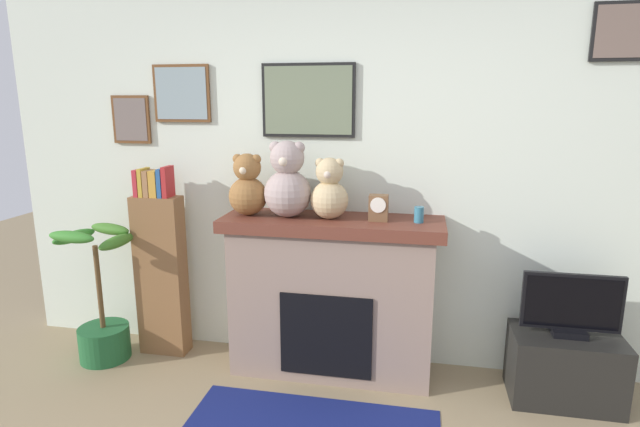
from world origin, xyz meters
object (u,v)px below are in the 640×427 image
object	(u,v)px
teddy_bear_tan	(329,191)
tv_stand	(564,367)
fireplace	(332,295)
teddy_bear_cream	(248,188)
bookshelf	(161,269)
mantel_clock	(378,208)
candle_jar	(419,215)
potted_plant	(102,314)
teddy_bear_brown	(288,183)
television	(571,306)

from	to	relation	value
teddy_bear_tan	tv_stand	bearing A→B (deg)	-2.16
teddy_bear_tan	fireplace	bearing A→B (deg)	49.01
teddy_bear_cream	teddy_bear_tan	distance (m)	0.56
bookshelf	mantel_clock	world-z (taller)	bookshelf
candle_jar	teddy_bear_cream	world-z (taller)	teddy_bear_cream
potted_plant	mantel_clock	size ratio (longest dim) A/B	6.01
potted_plant	teddy_bear_cream	bearing A→B (deg)	8.03
teddy_bear_brown	teddy_bear_tan	xyz separation A→B (m)	(0.28, 0.00, -0.05)
tv_stand	teddy_bear_brown	distance (m)	2.11
bookshelf	tv_stand	xyz separation A→B (m)	(2.77, -0.10, -0.43)
mantel_clock	teddy_bear_cream	bearing A→B (deg)	179.94
television	teddy_bear_tan	bearing A→B (deg)	177.78
fireplace	potted_plant	size ratio (longest dim) A/B	1.44
potted_plant	television	xyz separation A→B (m)	(3.15, 0.09, 0.28)
mantel_clock	teddy_bear_tan	size ratio (longest dim) A/B	0.42
teddy_bear_brown	teddy_bear_tan	bearing A→B (deg)	0.03
teddy_bear_cream	bookshelf	bearing A→B (deg)	176.51
television	mantel_clock	distance (m)	1.32
fireplace	candle_jar	distance (m)	0.82
mantel_clock	teddy_bear_tan	distance (m)	0.33
teddy_bear_cream	teddy_bear_brown	size ratio (longest dim) A/B	0.82
potted_plant	teddy_bear_tan	world-z (taller)	teddy_bear_tan
television	candle_jar	xyz separation A→B (m)	(-0.94, 0.06, 0.52)
potted_plant	tv_stand	size ratio (longest dim) A/B	1.56
teddy_bear_cream	teddy_bear_brown	world-z (taller)	teddy_bear_brown
potted_plant	teddy_bear_cream	xyz separation A→B (m)	(1.08, 0.15, 0.94)
mantel_clock	teddy_bear_cream	xyz separation A→B (m)	(-0.88, 0.00, 0.10)
bookshelf	television	bearing A→B (deg)	-2.10
fireplace	mantel_clock	size ratio (longest dim) A/B	8.66
bookshelf	television	size ratio (longest dim) A/B	2.42
fireplace	television	world-z (taller)	fireplace
television	teddy_bear_cream	bearing A→B (deg)	178.38
mantel_clock	teddy_bear_tan	world-z (taller)	teddy_bear_tan
bookshelf	candle_jar	world-z (taller)	bookshelf
fireplace	teddy_bear_tan	bearing A→B (deg)	-130.99
bookshelf	potted_plant	distance (m)	0.53
bookshelf	candle_jar	bearing A→B (deg)	-1.32
candle_jar	teddy_bear_tan	xyz separation A→B (m)	(-0.58, -0.00, 0.13)
tv_stand	candle_jar	size ratio (longest dim) A/B	6.38
teddy_bear_brown	potted_plant	bearing A→B (deg)	-173.59
teddy_bear_brown	candle_jar	bearing A→B (deg)	0.04
potted_plant	mantel_clock	bearing A→B (deg)	4.43
fireplace	teddy_bear_cream	size ratio (longest dim) A/B	3.52
tv_stand	candle_jar	bearing A→B (deg)	176.47
fireplace	tv_stand	size ratio (longest dim) A/B	2.25
fireplace	teddy_bear_brown	distance (m)	0.82
tv_stand	candle_jar	xyz separation A→B (m)	(-0.94, 0.06, 0.93)
fireplace	television	xyz separation A→B (m)	(1.50, -0.08, 0.07)
tv_stand	television	bearing A→B (deg)	-90.00
fireplace	television	size ratio (longest dim) A/B	2.52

